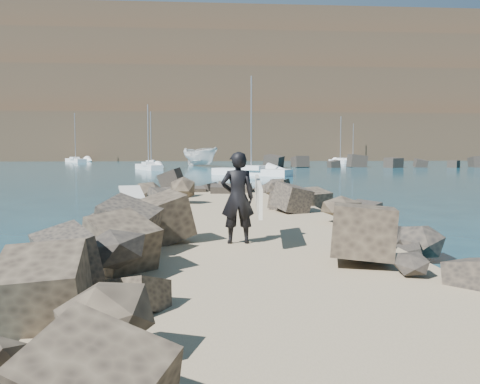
% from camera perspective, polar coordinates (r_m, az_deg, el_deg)
% --- Properties ---
extents(ground, '(800.00, 800.00, 0.00)m').
position_cam_1_polar(ground, '(14.93, -0.31, -5.43)').
color(ground, '#0F384C').
rests_on(ground, ground).
extents(jetty, '(6.00, 26.00, 0.60)m').
position_cam_1_polar(jetty, '(12.92, 0.36, -5.68)').
color(jetty, '#8C7759').
rests_on(jetty, ground).
extents(riprap_left, '(2.60, 22.00, 1.00)m').
position_cam_1_polar(riprap_left, '(13.45, -12.27, -4.51)').
color(riprap_left, black).
rests_on(riprap_left, ground).
extents(riprap_right, '(2.60, 22.00, 1.00)m').
position_cam_1_polar(riprap_right, '(13.92, 12.19, -4.20)').
color(riprap_right, black).
rests_on(riprap_right, ground).
extents(breakwater_secondary, '(52.00, 4.00, 1.20)m').
position_cam_1_polar(breakwater_secondary, '(78.49, 22.76, 2.89)').
color(breakwater_secondary, black).
rests_on(breakwater_secondary, ground).
extents(headland, '(360.00, 140.00, 32.00)m').
position_cam_1_polar(headland, '(175.52, -1.03, 9.12)').
color(headland, '#2D4919').
rests_on(headland, ground).
extents(surfboard_resting, '(1.22, 2.65, 0.09)m').
position_cam_1_polar(surfboard_resting, '(15.68, -11.23, -1.18)').
color(surfboard_resting, silver).
rests_on(surfboard_resting, riprap_left).
extents(boat_imported, '(6.31, 7.35, 2.75)m').
position_cam_1_polar(boat_imported, '(76.40, -4.23, 3.79)').
color(boat_imported, silver).
rests_on(boat_imported, ground).
extents(surfer_with_board, '(0.95, 2.42, 1.95)m').
position_cam_1_polar(surfer_with_board, '(11.35, 0.06, -0.58)').
color(surfer_with_board, black).
rests_on(surfer_with_board, jetty).
extents(sailboat_c, '(7.45, 6.10, 9.49)m').
position_cam_1_polar(sailboat_c, '(50.70, 1.21, 2.16)').
color(sailboat_c, white).
rests_on(sailboat_c, ground).
extents(sailboat_d, '(2.37, 6.67, 7.94)m').
position_cam_1_polar(sailboat_d, '(90.01, 10.66, 3.21)').
color(sailboat_d, white).
rests_on(sailboat_d, ground).
extents(sailboat_a, '(3.78, 6.53, 7.87)m').
position_cam_1_polar(sailboat_a, '(64.28, -9.73, 2.64)').
color(sailboat_a, white).
rests_on(sailboat_a, ground).
extents(sailboat_b, '(1.85, 6.29, 7.58)m').
position_cam_1_polar(sailboat_b, '(72.14, -9.46, 2.87)').
color(sailboat_b, white).
rests_on(sailboat_b, ground).
extents(sailboat_e, '(5.14, 7.38, 9.04)m').
position_cam_1_polar(sailboat_e, '(101.58, -17.13, 3.25)').
color(sailboat_e, white).
rests_on(sailboat_e, ground).
extents(sailboat_f, '(1.82, 6.16, 7.42)m').
position_cam_1_polar(sailboat_f, '(106.27, 11.96, 3.41)').
color(sailboat_f, white).
rests_on(sailboat_f, ground).
extents(headland_buildings, '(137.50, 30.50, 5.00)m').
position_cam_1_polar(headland_buildings, '(170.71, 1.50, 15.33)').
color(headland_buildings, white).
rests_on(headland_buildings, headland).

